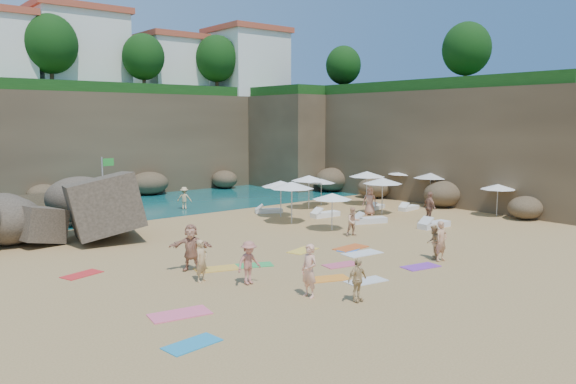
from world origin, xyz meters
TOP-DOWN VIEW (x-y plane):
  - ground at (0.00, 0.00)m, footprint 120.00×120.00m
  - seawater at (0.00, 30.00)m, footprint 120.00×120.00m
  - cliff_back at (2.00, 25.00)m, footprint 44.00×8.00m
  - cliff_right at (19.00, 8.00)m, footprint 8.00×30.00m
  - cliff_corner at (17.00, 20.00)m, footprint 10.00×12.00m
  - clifftop_buildings at (2.96, 25.79)m, footprint 28.48×9.48m
  - clifftop_trees at (4.78, 19.52)m, footprint 35.60×23.82m
  - rock_outcrop at (-9.89, 9.11)m, footprint 8.97×7.24m
  - flag_pole at (-5.31, 10.77)m, footprint 0.75×0.15m
  - parasol_0 at (2.98, 3.86)m, footprint 2.57×2.57m
  - parasol_1 at (3.82, 5.95)m, footprint 2.38×2.38m
  - parasol_2 at (7.28, 7.28)m, footprint 2.38×2.38m
  - parasol_3 at (11.55, 5.98)m, footprint 2.50×2.50m
  - parasol_4 at (14.94, 3.11)m, footprint 2.39×2.39m
  - parasol_5 at (8.97, 7.88)m, footprint 1.97×1.97m
  - parasol_7 at (9.38, 2.63)m, footprint 2.47×2.47m
  - parasol_8 at (15.63, 6.03)m, footprint 2.39×2.39m
  - parasol_9 at (3.35, 0.88)m, footprint 2.15×2.15m
  - parasol_11 at (14.38, -2.35)m, footprint 2.13×2.13m
  - lounger_0 at (5.95, 4.21)m, footprint 1.96×0.71m
  - lounger_1 at (4.15, 7.61)m, footprint 1.81×1.36m
  - lounger_2 at (10.66, 4.28)m, footprint 1.74×0.98m
  - lounger_3 at (6.53, 1.09)m, footprint 2.16×1.38m
  - lounger_4 at (12.05, 2.64)m, footprint 1.76×0.77m
  - lounger_5 at (8.30, -2.16)m, footprint 2.09×0.77m
  - towel_0 at (-10.30, -8.04)m, footprint 1.62×0.95m
  - towel_1 at (-9.43, -5.75)m, footprint 1.98×1.22m
  - towel_2 at (-3.21, -5.79)m, footprint 1.79×1.33m
  - towel_3 at (-4.21, -2.43)m, footprint 1.69×1.31m
  - towel_4 at (-5.73, -1.95)m, footprint 1.92×1.35m
  - towel_5 at (-2.31, -6.92)m, footprint 1.66×1.01m
  - towel_6 at (0.94, -6.92)m, footprint 1.69×1.04m
  - towel_7 at (-10.23, 0.65)m, footprint 1.66×1.16m
  - towel_8 at (1.00, -2.87)m, footprint 1.71×1.26m
  - towel_9 at (-1.38, -4.66)m, footprint 1.61×1.01m
  - towel_10 at (1.13, -2.74)m, footprint 1.80×1.02m
  - towel_12 at (-0.95, -1.71)m, footprint 1.72×1.18m
  - towel_13 at (0.75, -3.84)m, footprint 1.88×1.06m
  - person_stand_0 at (-7.06, -3.06)m, footprint 0.68×0.56m
  - person_stand_1 at (2.46, -6.40)m, footprint 0.89×0.82m
  - person_stand_2 at (0.62, 12.29)m, footprint 1.00×0.94m
  - person_stand_3 at (9.18, -1.16)m, footprint 0.78×1.17m
  - person_stand_4 at (8.55, 2.93)m, footprint 0.89×0.99m
  - person_stand_5 at (-4.81, 10.94)m, footprint 1.66×0.51m
  - person_stand_6 at (-5.18, -6.97)m, footprint 0.46×0.68m
  - person_lie_0 at (-5.93, -4.49)m, footprint 1.14×1.66m
  - person_lie_1 at (-4.27, -8.34)m, footprint 0.88×1.45m
  - person_lie_3 at (-6.63, -1.51)m, footprint 2.50×2.52m
  - person_lie_4 at (2.37, -6.87)m, footprint 0.68×1.71m
  - person_lie_5 at (3.15, -0.91)m, footprint 1.27×1.63m

SIDE VIEW (x-z plane):
  - ground at x=0.00m, z-range 0.00..0.00m
  - rock_outcrop at x=-9.89m, z-range -1.63..1.63m
  - seawater at x=0.00m, z-range 0.00..0.00m
  - towel_9 at x=-1.38m, z-range 0.00..0.03m
  - towel_7 at x=-10.23m, z-range 0.00..0.03m
  - towel_3 at x=-4.21m, z-range 0.00..0.03m
  - towel_8 at x=1.00m, z-range 0.00..0.03m
  - towel_0 at x=-10.30m, z-range 0.00..0.03m
  - towel_12 at x=-0.95m, z-range 0.00..0.03m
  - towel_5 at x=-2.31m, z-range 0.00..0.03m
  - towel_6 at x=0.94m, z-range 0.00..0.03m
  - towel_2 at x=-3.21m, z-range 0.00..0.03m
  - towel_10 at x=1.13m, z-range 0.00..0.03m
  - towel_4 at x=-5.73m, z-range 0.00..0.03m
  - towel_13 at x=0.75m, z-range 0.00..0.03m
  - towel_1 at x=-9.43m, z-range 0.00..0.03m
  - lounger_2 at x=10.66m, z-range 0.00..0.26m
  - lounger_4 at x=12.05m, z-range 0.00..0.27m
  - lounger_1 at x=4.15m, z-range 0.00..0.27m
  - lounger_0 at x=5.95m, z-range 0.00..0.30m
  - lounger_3 at x=6.53m, z-range 0.00..0.32m
  - lounger_5 at x=8.30m, z-range 0.00..0.32m
  - person_lie_1 at x=-4.27m, z-range 0.00..0.35m
  - person_lie_4 at x=2.37m, z-range 0.00..0.40m
  - person_lie_0 at x=-5.93m, z-range 0.00..0.42m
  - person_lie_3 at x=-6.63m, z-range 0.00..0.49m
  - person_lie_5 at x=3.15m, z-range 0.00..0.55m
  - person_stand_1 at x=2.46m, z-range 0.00..1.48m
  - person_stand_2 at x=0.62m, z-range 0.00..1.50m
  - person_stand_0 at x=-7.06m, z-range 0.00..1.59m
  - person_stand_5 at x=-4.81m, z-range 0.00..1.78m
  - person_stand_4 at x=8.55m, z-range 0.00..1.79m
  - person_stand_6 at x=-5.18m, z-range 0.00..1.84m
  - person_stand_3 at x=9.18m, z-range 0.00..1.85m
  - parasol_5 at x=8.97m, z-range 0.78..2.64m
  - parasol_11 at x=14.38m, z-range 0.84..2.85m
  - parasol_9 at x=3.35m, z-range 0.85..2.88m
  - parasol_1 at x=3.82m, z-range 0.94..3.18m
  - parasol_2 at x=7.28m, z-range 0.94..3.19m
  - parasol_4 at x=14.94m, z-range 0.94..3.21m
  - parasol_8 at x=15.63m, z-range 0.95..3.21m
  - parasol_7 at x=9.38m, z-range 0.98..3.31m
  - parasol_3 at x=11.55m, z-range 0.99..3.36m
  - parasol_0 at x=2.98m, z-range 1.02..3.45m
  - flag_pole at x=-5.31m, z-range 0.53..4.38m
  - cliff_back at x=2.00m, z-range 0.00..8.00m
  - cliff_right at x=19.00m, z-range 0.00..8.00m
  - cliff_corner at x=17.00m, z-range 0.00..8.00m
  - clifftop_buildings at x=2.96m, z-range 7.74..14.74m
  - clifftop_trees at x=4.78m, z-range 9.06..13.46m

